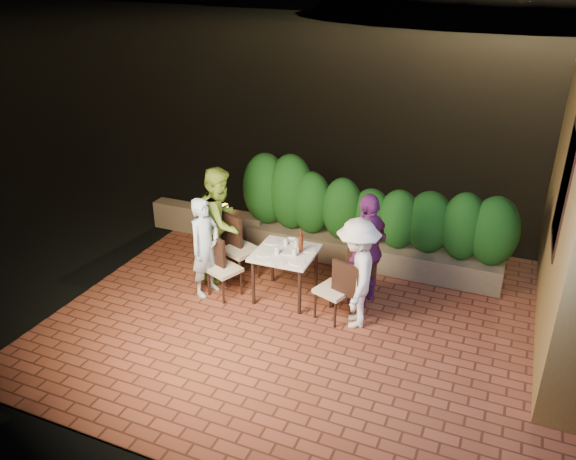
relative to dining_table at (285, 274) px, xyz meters
The scene contains 30 objects.
ground 1.13m from the dining_table, 52.02° to the right, with size 400.00×400.00×0.00m, color black.
terrace_floor 0.86m from the dining_table, 27.11° to the right, with size 7.00×6.00×0.15m, color brown.
window_pane 3.89m from the dining_table, 10.88° to the left, with size 0.08×1.00×1.40m, color black.
window_frame 3.88m from the dining_table, 10.91° to the left, with size 0.06×1.15×1.55m, color black.
planter 1.70m from the dining_table, 59.90° to the left, with size 4.20×0.55×0.40m, color brown.
hedge 1.79m from the dining_table, 59.90° to the left, with size 4.00×0.70×1.10m, color #124012, non-canonical shape.
parapet 2.61m from the dining_table, 145.69° to the left, with size 2.20×0.30×0.50m, color brown.
hill 59.39m from the dining_table, 87.44° to the left, with size 52.00×40.00×22.00m, color black.
dining_table is the anchor object (origin of this frame).
plate_nw 0.50m from the dining_table, 142.56° to the right, with size 0.21×0.21×0.01m, color white.
plate_sw 0.54m from the dining_table, 146.50° to the left, with size 0.23×0.23×0.01m, color white.
plate_ne 0.53m from the dining_table, 39.55° to the right, with size 0.22×0.22×0.01m, color white.
plate_se 0.51m from the dining_table, 35.57° to the left, with size 0.23×0.23×0.01m, color white.
plate_centre 0.38m from the dining_table, ahead, with size 0.23×0.23×0.01m, color white.
plate_front 0.51m from the dining_table, 85.33° to the right, with size 0.24×0.24×0.01m, color white.
glass_nw 0.46m from the dining_table, 122.11° to the right, with size 0.07×0.07×0.12m, color silver.
glass_sw 0.47m from the dining_table, 111.86° to the left, with size 0.06×0.06×0.11m, color silver.
glass_ne 0.47m from the dining_table, 24.28° to the right, with size 0.07×0.07×0.12m, color silver.
glass_se 0.48m from the dining_table, 63.30° to the left, with size 0.07×0.07×0.12m, color silver.
beer_bottle 0.59m from the dining_table, 22.66° to the left, with size 0.07×0.07×0.34m, color #471B0B, non-canonical shape.
bowl 0.51m from the dining_table, 96.97° to the left, with size 0.17×0.17×0.04m, color white.
chair_left_front 0.90m from the dining_table, 160.00° to the right, with size 0.42×0.42×0.90m, color black, non-canonical shape.
chair_left_back 0.91m from the dining_table, 163.27° to the left, with size 0.47×0.47×1.01m, color black, non-canonical shape.
chair_right_front 0.86m from the dining_table, 16.69° to the right, with size 0.43×0.43×0.92m, color black, non-canonical shape.
chair_right_back 0.91m from the dining_table, 15.07° to the left, with size 0.43×0.43×0.92m, color black, non-canonical shape.
diner_blue 1.23m from the dining_table, 163.09° to the right, with size 0.55×0.36×1.52m, color silver.
diner_green 1.33m from the dining_table, 167.55° to the left, with size 0.86×0.67×1.78m, color #8CBB3A.
diner_white 1.24m from the dining_table, 12.91° to the right, with size 1.00×0.58×1.56m, color silver.
diner_purple 1.26m from the dining_table, 16.39° to the left, with size 0.99×0.41×1.69m, color #642268.
parapet_lamp 2.33m from the dining_table, 140.75° to the left, with size 0.10×0.10×0.14m, color orange.
Camera 1 is at (2.18, -5.75, 4.44)m, focal length 35.00 mm.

